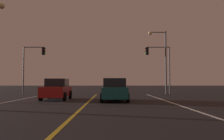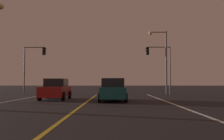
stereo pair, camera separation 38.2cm
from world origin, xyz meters
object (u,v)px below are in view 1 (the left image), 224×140
car_lead_same_lane (114,90)px  traffic_light_near_right (158,59)px  car_oncoming (57,89)px  traffic_light_near_left (34,59)px  street_lamp_right_far (161,54)px

car_lead_same_lane → traffic_light_near_right: 12.20m
car_oncoming → traffic_light_near_left: traffic_light_near_left is taller
car_lead_same_lane → traffic_light_near_right: bearing=-26.9°
traffic_light_near_left → street_lamp_right_far: 14.87m
traffic_light_near_left → street_lamp_right_far: size_ratio=0.76×
car_lead_same_lane → traffic_light_near_right: (5.32, 10.48, 3.30)m
car_oncoming → traffic_light_near_left: bearing=-152.5°
traffic_light_near_right → traffic_light_near_left: (-14.54, 0.00, -0.03)m
car_oncoming → traffic_light_near_right: traffic_light_near_right is taller
traffic_light_near_left → traffic_light_near_right: bearing=-0.0°
street_lamp_right_far → car_oncoming: bearing=38.8°
car_lead_same_lane → car_oncoming: (-4.66, 1.71, 0.00)m
car_oncoming → street_lamp_right_far: street_lamp_right_far is taller
car_oncoming → traffic_light_near_left: (-4.56, 8.77, 3.27)m
traffic_light_near_right → traffic_light_near_left: traffic_light_near_right is taller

